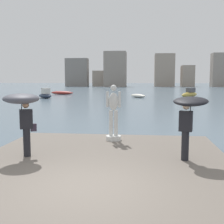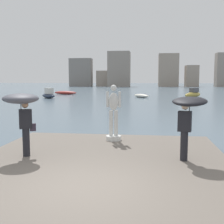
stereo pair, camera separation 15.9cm
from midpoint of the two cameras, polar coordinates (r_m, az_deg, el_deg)
The scene contains 10 objects.
ground_plane at distance 46.37m, azimuth 4.74°, elevation 2.89°, with size 400.00×400.00×0.00m, color slate.
pier at distance 8.39m, azimuth -3.03°, elevation -11.65°, with size 7.71×9.20×0.40m, color #70665B.
statue_white_figure at distance 11.42m, azimuth -0.10°, elevation -0.96°, with size 0.61×0.61×2.20m.
onlooker_left at distance 9.36m, azimuth -17.68°, elevation 1.28°, with size 1.49×1.50×1.99m.
onlooker_right at distance 8.76m, azimuth 14.42°, elevation 0.26°, with size 1.23×1.25×1.94m.
boat_near at distance 56.19m, azimuth -9.92°, elevation 3.76°, with size 4.93×2.47×0.65m.
boat_mid at distance 45.65m, azimuth 5.05°, elevation 3.20°, with size 2.98×3.46×0.58m.
boat_far at distance 47.79m, azimuth 14.97°, elevation 3.49°, with size 3.71×5.16×1.52m.
boat_rightward at distance 45.32m, azimuth -13.10°, elevation 3.35°, with size 3.35×3.40×1.54m.
distant_skyline at distance 120.26m, azimuth 5.61°, elevation 7.95°, with size 65.33×12.32×13.99m.
Camera 1 is at (1.24, -6.28, 2.79)m, focal length 46.43 mm.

